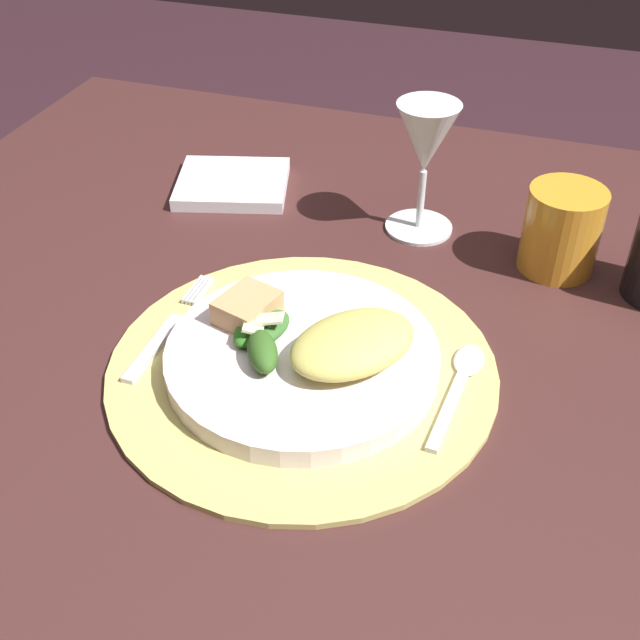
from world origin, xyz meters
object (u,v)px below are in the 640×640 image
spoon (462,377)px  napkin (233,184)px  fork (166,331)px  amber_tumbler (562,230)px  wine_glass (429,145)px  dining_table (363,422)px  dinner_plate (302,357)px

spoon → napkin: bearing=141.7°
fork → amber_tumbler: size_ratio=1.83×
fork → wine_glass: (0.18, 0.26, 0.09)m
dining_table → fork: (-0.18, -0.05, 0.11)m
dining_table → wine_glass: size_ratio=7.96×
fork → wine_glass: size_ratio=1.11×
amber_tumbler → wine_glass: bearing=169.1°
spoon → wine_glass: size_ratio=0.94×
dining_table → amber_tumbler: amber_tumbler is taller
spoon → amber_tumbler: amber_tumbler is taller
napkin → fork: bearing=-79.1°
amber_tumbler → fork: bearing=-144.7°
fork → napkin: bearing=100.9°
dining_table → wine_glass: bearing=89.1°
dining_table → fork: 0.22m
dining_table → dinner_plate: bearing=-131.7°
dinner_plate → fork: dinner_plate is taller
wine_glass → fork: bearing=-124.9°
spoon → napkin: napkin is taller
dinner_plate → amber_tumbler: size_ratio=2.70×
dinner_plate → spoon: (0.14, 0.03, -0.01)m
dinner_plate → napkin: dinner_plate is taller
dining_table → napkin: bearing=135.1°
dinner_plate → spoon: dinner_plate is taller
dinner_plate → wine_glass: (0.05, 0.27, 0.09)m
amber_tumbler → dinner_plate: bearing=-129.6°
dinner_plate → wine_glass: size_ratio=1.64×
spoon → amber_tumbler: size_ratio=1.56×
dining_table → amber_tumbler: 0.28m
napkin → amber_tumbler: bearing=-6.9°
dinner_plate → spoon: size_ratio=1.74×
amber_tumbler → spoon: bearing=-105.8°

